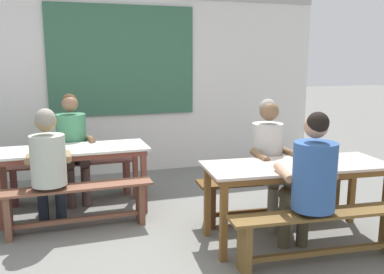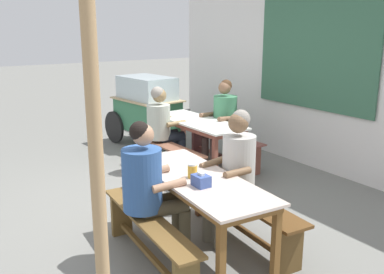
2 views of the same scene
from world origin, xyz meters
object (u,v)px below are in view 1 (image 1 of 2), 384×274
object	(u,v)px
bench_far_front	(77,201)
person_left_back_turned	(48,162)
bench_far_back	(72,175)
bench_near_back	(273,191)
tissue_box	(322,160)
person_center_facing	(72,141)
person_right_near_table	(270,154)
person_near_front	(311,179)
bench_near_front	(323,230)
condiment_jar	(298,158)
dining_table_near	(296,172)
dining_table_far	(73,155)

from	to	relation	value
bench_far_front	person_left_back_turned	world-z (taller)	person_left_back_turned
bench_far_back	person_left_back_turned	xyz separation A→B (m)	(-0.22, -0.96, 0.43)
bench_near_back	tissue_box	size ratio (longest dim) A/B	10.81
tissue_box	person_center_facing	bearing A→B (deg)	138.98
person_left_back_turned	person_right_near_table	bearing A→B (deg)	-11.47
tissue_box	person_left_back_turned	bearing A→B (deg)	157.55
person_near_front	tissue_box	world-z (taller)	person_near_front
bench_near_back	bench_near_front	distance (m)	1.02
bench_near_front	condiment_jar	world-z (taller)	condiment_jar
bench_near_back	person_center_facing	size ratio (longest dim) A/B	1.26
bench_far_front	person_near_front	world-z (taller)	person_near_front
bench_near_front	condiment_jar	size ratio (longest dim) A/B	12.36
bench_near_back	dining_table_near	bearing A→B (deg)	-94.12
bench_near_front	tissue_box	bearing A→B (deg)	59.65
person_center_facing	condiment_jar	bearing A→B (deg)	-43.18
bench_near_back	dining_table_far	bearing A→B (deg)	157.63
bench_far_front	person_left_back_turned	size ratio (longest dim) A/B	1.22
dining_table_near	condiment_jar	distance (m)	0.15
bench_far_back	bench_near_back	distance (m)	2.48
bench_near_front	condiment_jar	distance (m)	0.69
dining_table_near	person_center_facing	bearing A→B (deg)	137.94
bench_near_front	bench_near_back	bearing A→B (deg)	85.88
condiment_jar	bench_far_back	bearing A→B (deg)	136.32
person_right_near_table	condiment_jar	distance (m)	0.51
person_right_near_table	person_left_back_turned	bearing A→B (deg)	168.53
bench_near_back	person_center_facing	xyz separation A→B (m)	(-2.05, 1.30, 0.43)
bench_near_back	condiment_jar	distance (m)	0.76
dining_table_far	condiment_jar	size ratio (longest dim) A/B	12.54
dining_table_near	person_near_front	distance (m)	0.46
person_right_near_table	bench_far_back	bearing A→B (deg)	144.64
person_near_front	person_right_near_table	xyz separation A→B (m)	(0.09, 0.90, 0.01)
person_right_near_table	person_left_back_turned	distance (m)	2.26
dining_table_far	bench_near_front	size ratio (longest dim) A/B	1.01
dining_table_far	condiment_jar	bearing A→B (deg)	-35.21
dining_table_near	bench_far_back	distance (m)	2.79
person_near_front	person_right_near_table	distance (m)	0.90
dining_table_far	tissue_box	bearing A→B (deg)	-33.45
person_center_facing	person_left_back_turned	world-z (taller)	person_center_facing
dining_table_near	bench_near_front	world-z (taller)	dining_table_near
dining_table_near	bench_far_back	size ratio (longest dim) A/B	1.12
bench_far_back	bench_far_front	world-z (taller)	same
dining_table_far	bench_near_front	bearing A→B (deg)	-43.30
person_right_near_table	condiment_jar	world-z (taller)	person_right_near_table
condiment_jar	tissue_box	bearing A→B (deg)	-14.30
dining_table_near	bench_far_back	world-z (taller)	dining_table_near
bench_near_front	person_near_front	xyz separation A→B (m)	(-0.10, 0.07, 0.44)
bench_far_back	person_right_near_table	distance (m)	2.48
dining_table_far	tissue_box	world-z (taller)	tissue_box
dining_table_far	condiment_jar	distance (m)	2.45
person_near_front	person_left_back_turned	bearing A→B (deg)	147.62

